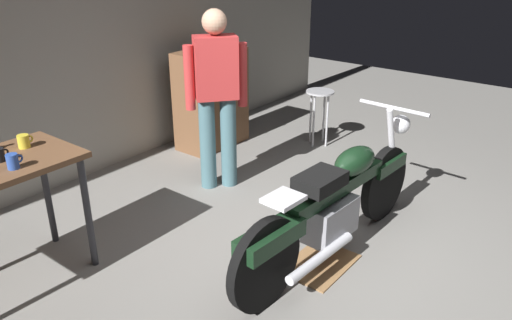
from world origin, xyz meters
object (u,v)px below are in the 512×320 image
at_px(motorcycle, 336,202).
at_px(wooden_dresser, 211,99).
at_px(shop_stool, 320,103).
at_px(person_standing, 217,93).
at_px(mug_blue_enamel, 13,161).
at_px(mug_yellow_tall, 24,141).

distance_m(motorcycle, wooden_dresser, 2.51).
relative_size(motorcycle, wooden_dresser, 1.99).
distance_m(motorcycle, shop_stool, 2.27).
distance_m(person_standing, mug_blue_enamel, 1.96).
relative_size(motorcycle, mug_yellow_tall, 19.94).
bearing_deg(shop_stool, wooden_dresser, 128.37).
bearing_deg(mug_yellow_tall, motorcycle, -50.71).
relative_size(mug_blue_enamel, mug_yellow_tall, 0.96).
relative_size(person_standing, wooden_dresser, 1.52).
height_order(motorcycle, wooden_dresser, wooden_dresser).
bearing_deg(motorcycle, wooden_dresser, 67.03).
bearing_deg(mug_yellow_tall, mug_blue_enamel, -129.36).
height_order(wooden_dresser, mug_blue_enamel, wooden_dresser).
bearing_deg(wooden_dresser, mug_blue_enamel, -162.69).
relative_size(motorcycle, shop_stool, 3.42).
distance_m(shop_stool, mug_yellow_tall, 3.30).
bearing_deg(mug_blue_enamel, person_standing, 2.08).
height_order(motorcycle, mug_blue_enamel, mug_blue_enamel).
bearing_deg(wooden_dresser, mug_yellow_tall, -167.08).
distance_m(shop_stool, wooden_dresser, 1.23).
bearing_deg(motorcycle, mug_blue_enamel, 142.05).
bearing_deg(mug_blue_enamel, mug_yellow_tall, 50.64).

